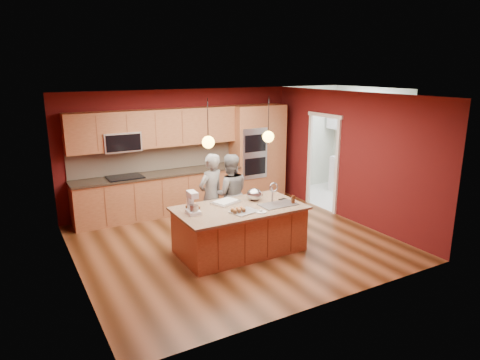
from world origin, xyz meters
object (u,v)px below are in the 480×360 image
island (240,228)px  person_right (230,194)px  mixing_bowl (254,194)px  stand_mixer (193,204)px  person_left (211,196)px

island → person_right: 0.99m
person_right → island: bearing=90.4°
mixing_bowl → stand_mixer: bearing=-174.2°
person_left → island: bearing=79.1°
person_right → stand_mixer: bearing=52.1°
mixing_bowl → island: bearing=-152.1°
island → stand_mixer: size_ratio=5.86×
island → person_left: size_ratio=1.37×
island → person_right: bearing=73.5°
island → person_left: 0.97m
island → mixing_bowl: 0.69m
person_right → stand_mixer: person_right is taller
person_left → mixing_bowl: 0.87m
person_left → mixing_bowl: (0.56, -0.66, 0.11)m
person_left → person_right: 0.40m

